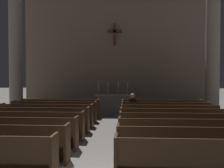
{
  "coord_description": "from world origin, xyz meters",
  "views": [
    {
      "loc": [
        0.84,
        -5.07,
        2.1
      ],
      "look_at": [
        0.0,
        9.07,
        1.66
      ],
      "focal_mm": 41.98,
      "sensor_mm": 36.0,
      "label": 1
    }
  ],
  "objects_px": {
    "pew_left_row_3": "(10,133)",
    "column_left_second": "(16,46)",
    "column_right_second": "(213,45)",
    "lone_worshipper": "(132,107)",
    "pew_left_row_8": "(60,108)",
    "pew_right_row_8": "(162,109)",
    "pew_right_row_1": "(216,161)",
    "pew_left_row_6": "(47,115)",
    "pew_right_row_2": "(200,146)",
    "pew_right_row_6": "(169,116)",
    "pew_left_row_7": "(54,111)",
    "pew_right_row_5": "(174,121)",
    "candlestick_outer_left": "(98,90)",
    "pew_left_row_5": "(37,120)",
    "altar": "(113,103)",
    "pew_left_row_4": "(26,125)",
    "candlestick_inner_right": "(118,91)",
    "pew_right_row_7": "(165,112)",
    "pew_right_row_3": "(188,135)",
    "candlestick_outer_right": "(128,91)",
    "candlestick_inner_left": "(108,91)",
    "pew_right_row_4": "(180,127)"
  },
  "relations": [
    {
      "from": "pew_right_row_8",
      "to": "column_right_second",
      "type": "height_order",
      "value": "column_right_second"
    },
    {
      "from": "pew_right_row_1",
      "to": "altar",
      "type": "height_order",
      "value": "altar"
    },
    {
      "from": "pew_left_row_3",
      "to": "pew_left_row_7",
      "type": "bearing_deg",
      "value": 90.0
    },
    {
      "from": "pew_left_row_3",
      "to": "column_left_second",
      "type": "distance_m",
      "value": 8.08
    },
    {
      "from": "pew_left_row_6",
      "to": "column_right_second",
      "type": "height_order",
      "value": "column_right_second"
    },
    {
      "from": "pew_left_row_6",
      "to": "candlestick_outer_left",
      "type": "height_order",
      "value": "candlestick_outer_left"
    },
    {
      "from": "pew_left_row_8",
      "to": "pew_right_row_5",
      "type": "height_order",
      "value": "same"
    },
    {
      "from": "pew_left_row_3",
      "to": "candlestick_inner_left",
      "type": "xyz_separation_m",
      "value": [
        2.22,
        7.89,
        0.77
      ]
    },
    {
      "from": "pew_left_row_4",
      "to": "candlestick_inner_right",
      "type": "distance_m",
      "value": 7.38
    },
    {
      "from": "pew_left_row_4",
      "to": "pew_left_row_6",
      "type": "xyz_separation_m",
      "value": [
        0.0,
        2.24,
        0.0
      ]
    },
    {
      "from": "altar",
      "to": "pew_left_row_7",
      "type": "bearing_deg",
      "value": -126.39
    },
    {
      "from": "pew_left_row_4",
      "to": "pew_right_row_8",
      "type": "relative_size",
      "value": 1.0
    },
    {
      "from": "pew_right_row_7",
      "to": "candlestick_outer_left",
      "type": "distance_m",
      "value": 4.86
    },
    {
      "from": "pew_right_row_4",
      "to": "pew_right_row_8",
      "type": "bearing_deg",
      "value": 90.0
    },
    {
      "from": "candlestick_inner_right",
      "to": "pew_left_row_5",
      "type": "bearing_deg",
      "value": -116.49
    },
    {
      "from": "pew_right_row_4",
      "to": "pew_left_row_5",
      "type": "bearing_deg",
      "value": 167.47
    },
    {
      "from": "candlestick_outer_left",
      "to": "candlestick_inner_right",
      "type": "xyz_separation_m",
      "value": [
        1.15,
        0.0,
        0.0
      ]
    },
    {
      "from": "pew_right_row_8",
      "to": "column_left_second",
      "type": "height_order",
      "value": "column_left_second"
    },
    {
      "from": "column_right_second",
      "to": "lone_worshipper",
      "type": "distance_m",
      "value": 5.72
    },
    {
      "from": "pew_left_row_5",
      "to": "pew_left_row_8",
      "type": "distance_m",
      "value": 3.36
    },
    {
      "from": "pew_left_row_7",
      "to": "pew_right_row_2",
      "type": "relative_size",
      "value": 1.0
    },
    {
      "from": "pew_left_row_4",
      "to": "pew_right_row_5",
      "type": "xyz_separation_m",
      "value": [
        5.03,
        1.12,
        0.0
      ]
    },
    {
      "from": "pew_left_row_6",
      "to": "pew_right_row_6",
      "type": "height_order",
      "value": "same"
    },
    {
      "from": "pew_right_row_8",
      "to": "candlestick_outer_right",
      "type": "xyz_separation_m",
      "value": [
        -1.67,
        2.3,
        0.77
      ]
    },
    {
      "from": "pew_left_row_5",
      "to": "candlestick_inner_left",
      "type": "xyz_separation_m",
      "value": [
        2.22,
        5.65,
        0.77
      ]
    },
    {
      "from": "pew_left_row_7",
      "to": "pew_right_row_2",
      "type": "xyz_separation_m",
      "value": [
        5.03,
        -5.59,
        0.0
      ]
    },
    {
      "from": "candlestick_outer_left",
      "to": "pew_left_row_5",
      "type": "bearing_deg",
      "value": -106.43
    },
    {
      "from": "pew_right_row_6",
      "to": "pew_right_row_7",
      "type": "bearing_deg",
      "value": 90.0
    },
    {
      "from": "pew_left_row_6",
      "to": "pew_right_row_8",
      "type": "bearing_deg",
      "value": 23.97
    },
    {
      "from": "pew_right_row_1",
      "to": "pew_right_row_8",
      "type": "distance_m",
      "value": 7.83
    },
    {
      "from": "pew_right_row_2",
      "to": "pew_right_row_8",
      "type": "bearing_deg",
      "value": 90.0
    },
    {
      "from": "pew_left_row_7",
      "to": "pew_right_row_5",
      "type": "xyz_separation_m",
      "value": [
        5.03,
        -2.24,
        0.0
      ]
    },
    {
      "from": "pew_right_row_3",
      "to": "pew_right_row_8",
      "type": "distance_m",
      "value": 5.59
    },
    {
      "from": "pew_left_row_4",
      "to": "column_left_second",
      "type": "bearing_deg",
      "value": 116.06
    },
    {
      "from": "pew_left_row_5",
      "to": "pew_right_row_1",
      "type": "distance_m",
      "value": 6.74
    },
    {
      "from": "pew_right_row_3",
      "to": "column_right_second",
      "type": "xyz_separation_m",
      "value": [
        2.8,
        6.85,
        3.25
      ]
    },
    {
      "from": "pew_left_row_6",
      "to": "column_right_second",
      "type": "relative_size",
      "value": 0.51
    },
    {
      "from": "pew_right_row_2",
      "to": "pew_right_row_5",
      "type": "relative_size",
      "value": 1.0
    },
    {
      "from": "pew_right_row_1",
      "to": "lone_worshipper",
      "type": "relative_size",
      "value": 2.93
    },
    {
      "from": "pew_right_row_1",
      "to": "altar",
      "type": "relative_size",
      "value": 1.76
    },
    {
      "from": "pew_right_row_4",
      "to": "candlestick_inner_left",
      "type": "distance_m",
      "value": 7.38
    },
    {
      "from": "pew_left_row_5",
      "to": "candlestick_inner_right",
      "type": "xyz_separation_m",
      "value": [
        2.82,
        5.65,
        0.77
      ]
    },
    {
      "from": "pew_left_row_6",
      "to": "pew_right_row_5",
      "type": "xyz_separation_m",
      "value": [
        5.03,
        -1.12,
        0.0
      ]
    },
    {
      "from": "pew_left_row_4",
      "to": "lone_worshipper",
      "type": "bearing_deg",
      "value": 43.47
    },
    {
      "from": "altar",
      "to": "candlestick_inner_right",
      "type": "distance_m",
      "value": 0.78
    },
    {
      "from": "pew_right_row_2",
      "to": "pew_right_row_6",
      "type": "bearing_deg",
      "value": 90.0
    },
    {
      "from": "pew_right_row_3",
      "to": "column_right_second",
      "type": "relative_size",
      "value": 0.51
    },
    {
      "from": "column_left_second",
      "to": "lone_worshipper",
      "type": "relative_size",
      "value": 5.77
    },
    {
      "from": "column_right_second",
      "to": "altar",
      "type": "bearing_deg",
      "value": 168.93
    },
    {
      "from": "pew_left_row_8",
      "to": "column_right_second",
      "type": "height_order",
      "value": "column_right_second"
    }
  ]
}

